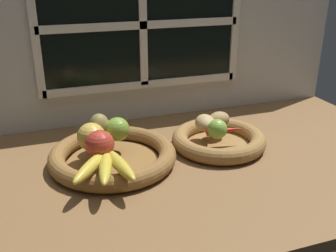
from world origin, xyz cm
name	(u,v)px	position (x,y,z in cm)	size (l,w,h in cm)	color
ground_plane	(173,157)	(0.00, 0.00, -1.50)	(140.00, 90.00, 3.00)	brown
back_wall	(141,34)	(0.00, 29.77, 27.88)	(140.00, 4.60, 55.00)	silver
fruit_bowl_left	(113,156)	(-16.89, -0.67, 2.07)	(33.21, 33.21, 4.49)	brown
fruit_bowl_right	(219,140)	(13.60, -0.67, 2.08)	(26.63, 26.63, 4.49)	olive
apple_red_front	(100,145)	(-20.77, -5.36, 8.08)	(7.18, 7.18, 7.18)	#B73828
apple_green_back	(117,129)	(-14.52, 3.39, 7.73)	(6.48, 6.48, 6.48)	#7AA338
apple_golden_left	(91,137)	(-21.97, -0.25, 8.09)	(7.19, 7.19, 7.19)	gold
pear_brown	(99,127)	(-18.94, 5.55, 8.18)	(5.61, 5.44, 7.37)	olive
banana_bunch_front	(106,165)	(-20.76, -12.21, 5.98)	(15.01, 17.75, 2.97)	gold
potato_back	(219,119)	(15.40, 3.29, 6.72)	(6.51, 5.14, 4.47)	#A38451
potato_oblong	(205,123)	(10.37, 1.85, 6.79)	(7.82, 5.59, 4.61)	tan
lime_near	(217,129)	(11.28, -4.15, 7.18)	(5.38, 5.38, 5.38)	#7AAD3D
chili_pepper	(226,130)	(14.95, -2.41, 5.66)	(2.34, 2.34, 11.32)	red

